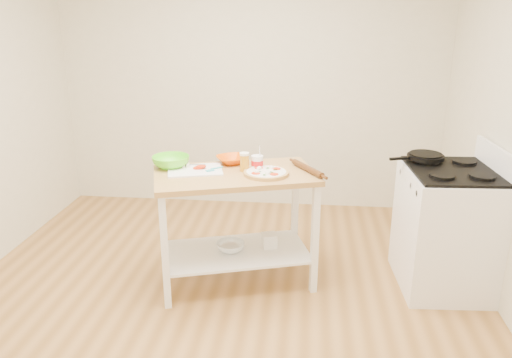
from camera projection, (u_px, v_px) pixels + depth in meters
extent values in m
cube|color=#AB793F|center=(215.00, 319.00, 3.49)|extent=(4.00, 4.50, 0.02)
cube|color=beige|center=(251.00, 81.00, 5.18)|extent=(4.00, 0.02, 2.70)
cube|color=#B18748|center=(235.00, 175.00, 3.70)|extent=(1.32, 0.97, 0.04)
cube|color=white|center=(236.00, 252.00, 3.90)|extent=(1.23, 0.89, 0.02)
cube|color=white|center=(165.00, 253.00, 3.48)|extent=(0.06, 0.06, 0.86)
cube|color=white|center=(163.00, 222.00, 4.00)|extent=(0.06, 0.06, 0.86)
cube|color=white|center=(315.00, 240.00, 3.68)|extent=(0.06, 0.06, 0.86)
cube|color=white|center=(295.00, 212.00, 4.20)|extent=(0.06, 0.06, 0.86)
cube|color=white|center=(446.00, 230.00, 3.78)|extent=(0.68, 0.78, 0.92)
cube|color=black|center=(453.00, 171.00, 3.63)|extent=(0.64, 0.74, 0.02)
cube|color=white|center=(497.00, 160.00, 3.59)|extent=(0.07, 0.75, 0.18)
cylinder|color=black|center=(425.00, 157.00, 3.83)|extent=(0.28, 0.28, 0.03)
cube|color=black|center=(400.00, 158.00, 3.78)|extent=(0.17, 0.08, 0.02)
cylinder|color=tan|center=(266.00, 174.00, 3.64)|extent=(0.33, 0.33, 0.02)
cylinder|color=tan|center=(266.00, 172.00, 3.64)|extent=(0.33, 0.33, 0.01)
cylinder|color=white|center=(266.00, 172.00, 3.64)|extent=(0.29, 0.29, 0.01)
cylinder|color=red|center=(276.00, 169.00, 3.69)|extent=(0.06, 0.06, 0.01)
cylinder|color=red|center=(259.00, 168.00, 3.71)|extent=(0.06, 0.06, 0.01)
cylinder|color=red|center=(256.00, 173.00, 3.59)|extent=(0.06, 0.06, 0.01)
cylinder|color=red|center=(274.00, 174.00, 3.56)|extent=(0.06, 0.06, 0.01)
sphere|color=white|center=(272.00, 168.00, 3.71)|extent=(0.04, 0.04, 0.04)
sphere|color=white|center=(259.00, 169.00, 3.69)|extent=(0.04, 0.04, 0.04)
sphere|color=white|center=(257.00, 172.00, 3.61)|extent=(0.04, 0.04, 0.04)
sphere|color=white|center=(267.00, 174.00, 3.58)|extent=(0.04, 0.04, 0.04)
plane|color=#206019|center=(275.00, 170.00, 3.66)|extent=(0.04, 0.04, 0.00)
plane|color=#206019|center=(268.00, 168.00, 3.70)|extent=(0.03, 0.03, 0.00)
plane|color=#206019|center=(259.00, 169.00, 3.68)|extent=(0.04, 0.04, 0.00)
plane|color=#206019|center=(259.00, 171.00, 3.62)|extent=(0.04, 0.04, 0.00)
plane|color=#206019|center=(264.00, 175.00, 3.55)|extent=(0.03, 0.03, 0.00)
plane|color=#206019|center=(272.00, 172.00, 3.61)|extent=(0.04, 0.04, 0.00)
cube|color=white|center=(195.00, 170.00, 3.73)|extent=(0.46, 0.39, 0.01)
cube|color=#F4EACC|center=(179.00, 166.00, 3.77)|extent=(0.03, 0.03, 0.02)
cube|color=#F4EACC|center=(183.00, 166.00, 3.78)|extent=(0.03, 0.03, 0.02)
cube|color=#F4EACC|center=(188.00, 165.00, 3.78)|extent=(0.03, 0.03, 0.02)
cube|color=#F4EACC|center=(179.00, 165.00, 3.80)|extent=(0.03, 0.03, 0.02)
cube|color=#F4EACC|center=(183.00, 164.00, 3.81)|extent=(0.03, 0.03, 0.02)
cube|color=#F4EACC|center=(188.00, 164.00, 3.81)|extent=(0.03, 0.03, 0.02)
cylinder|color=red|center=(198.00, 168.00, 3.75)|extent=(0.07, 0.07, 0.01)
cylinder|color=red|center=(200.00, 167.00, 3.75)|extent=(0.07, 0.07, 0.01)
cylinder|color=red|center=(201.00, 166.00, 3.75)|extent=(0.07, 0.07, 0.01)
cube|color=#33ACB4|center=(210.00, 171.00, 3.69)|extent=(0.07, 0.06, 0.01)
cylinder|color=#33ACB4|center=(217.00, 168.00, 3.75)|extent=(0.09, 0.07, 0.01)
cube|color=silver|center=(194.00, 165.00, 3.84)|extent=(0.18, 0.03, 0.00)
cube|color=black|center=(177.00, 164.00, 3.84)|extent=(0.10, 0.02, 0.01)
imported|color=#DC4F01|center=(232.00, 160.00, 3.91)|extent=(0.32, 0.32, 0.06)
imported|color=#60E721|center=(171.00, 162.00, 3.81)|extent=(0.35, 0.35, 0.09)
cylinder|color=orange|center=(244.00, 163.00, 3.71)|extent=(0.07, 0.07, 0.12)
cylinder|color=white|center=(244.00, 154.00, 3.69)|extent=(0.07, 0.07, 0.02)
cylinder|color=white|center=(257.00, 163.00, 3.75)|extent=(0.09, 0.09, 0.11)
cylinder|color=red|center=(257.00, 163.00, 3.75)|extent=(0.09, 0.09, 0.04)
cylinder|color=silver|center=(260.00, 152.00, 3.72)|extent=(0.01, 0.06, 0.11)
cylinder|color=#512D12|center=(308.00, 169.00, 3.71)|extent=(0.24, 0.36, 0.05)
imported|color=silver|center=(231.00, 247.00, 3.88)|extent=(0.29, 0.29, 0.07)
cube|color=white|center=(269.00, 240.00, 3.95)|extent=(0.14, 0.14, 0.11)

